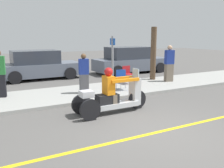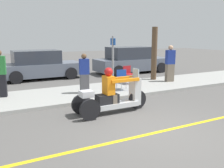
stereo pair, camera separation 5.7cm
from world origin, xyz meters
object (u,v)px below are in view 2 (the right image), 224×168
object	(u,v)px
folding_chair_curbside	(123,77)
street_sign	(113,64)
spectator_near_curb	(0,74)
folding_chair_set_back	(128,73)
spectator_end_of_line	(84,74)
spectator_by_tree	(170,64)
parked_car_lot_left	(39,66)
parked_car_lot_center	(132,61)
motorcycle_trike	(112,97)
tree_trunk	(154,54)

from	to	relation	value
folding_chair_curbside	street_sign	xyz separation A→B (m)	(-0.87, -0.75, 0.69)
spectator_near_curb	folding_chair_set_back	size ratio (longest dim) A/B	2.10
spectator_end_of_line	street_sign	world-z (taller)	street_sign
spectator_by_tree	parked_car_lot_left	bearing A→B (deg)	140.33
spectator_by_tree	folding_chair_set_back	bearing A→B (deg)	166.58
spectator_near_curb	parked_car_lot_center	bearing A→B (deg)	24.00
motorcycle_trike	spectator_end_of_line	bearing A→B (deg)	88.28
folding_chair_curbside	tree_trunk	xyz separation A→B (m)	(2.61, 1.32, 0.81)
folding_chair_curbside	parked_car_lot_left	world-z (taller)	parked_car_lot_left
spectator_near_curb	parked_car_lot_center	size ratio (longest dim) A/B	0.36
parked_car_lot_left	parked_car_lot_center	bearing A→B (deg)	-3.77
parked_car_lot_left	folding_chair_curbside	bearing A→B (deg)	-64.43
motorcycle_trike	folding_chair_set_back	bearing A→B (deg)	51.27
folding_chair_set_back	folding_chair_curbside	bearing A→B (deg)	-131.96
spectator_near_curb	folding_chair_set_back	xyz separation A→B (m)	(5.47, -0.01, -0.33)
street_sign	spectator_near_curb	bearing A→B (deg)	154.63
motorcycle_trike	parked_car_lot_left	xyz separation A→B (m)	(-0.61, 7.17, 0.23)
motorcycle_trike	spectator_by_tree	bearing A→B (deg)	30.68
parked_car_lot_center	street_sign	distance (m)	6.76
spectator_end_of_line	parked_car_lot_center	xyz separation A→B (m)	(4.98, 4.40, -0.10)
parked_car_lot_left	tree_trunk	size ratio (longest dim) A/B	1.64
street_sign	spectator_end_of_line	bearing A→B (deg)	131.97
folding_chair_curbside	tree_trunk	world-z (taller)	tree_trunk
spectator_by_tree	folding_chair_curbside	distance (m)	3.02
spectator_near_curb	folding_chair_set_back	bearing A→B (deg)	-0.13
parked_car_lot_left	spectator_end_of_line	bearing A→B (deg)	-81.83
parked_car_lot_left	street_sign	world-z (taller)	street_sign
folding_chair_set_back	parked_car_lot_left	bearing A→B (deg)	129.67
spectator_by_tree	street_sign	xyz separation A→B (m)	(-3.83, -1.25, 0.35)
spectator_end_of_line	parked_car_lot_left	size ratio (longest dim) A/B	0.36
folding_chair_set_back	tree_trunk	distance (m)	1.93
spectator_end_of_line	spectator_by_tree	size ratio (longest dim) A/B	0.88
tree_trunk	street_sign	world-z (taller)	tree_trunk
folding_chair_set_back	tree_trunk	xyz separation A→B (m)	(1.72, 0.33, 0.81)
spectator_end_of_line	folding_chair_set_back	world-z (taller)	spectator_end_of_line
folding_chair_set_back	street_sign	bearing A→B (deg)	-135.39
parked_car_lot_center	parked_car_lot_left	bearing A→B (deg)	176.23
parked_car_lot_left	tree_trunk	xyz separation A→B (m)	(4.95, -3.57, 0.71)
tree_trunk	street_sign	size ratio (longest dim) A/B	1.20
spectator_end_of_line	motorcycle_trike	bearing A→B (deg)	-91.72
folding_chair_set_back	street_sign	xyz separation A→B (m)	(-1.77, -1.74, 0.69)
spectator_by_tree	tree_trunk	xyz separation A→B (m)	(-0.34, 0.82, 0.47)
parked_car_lot_center	spectator_end_of_line	bearing A→B (deg)	-138.56
spectator_near_curb	spectator_end_of_line	distance (m)	3.05
parked_car_lot_center	tree_trunk	world-z (taller)	tree_trunk
motorcycle_trike	parked_car_lot_left	bearing A→B (deg)	94.88
spectator_by_tree	parked_car_lot_center	world-z (taller)	spectator_by_tree
spectator_by_tree	parked_car_lot_left	world-z (taller)	spectator_by_tree
motorcycle_trike	spectator_near_curb	world-z (taller)	spectator_near_curb
street_sign	parked_car_lot_center	bearing A→B (deg)	51.48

